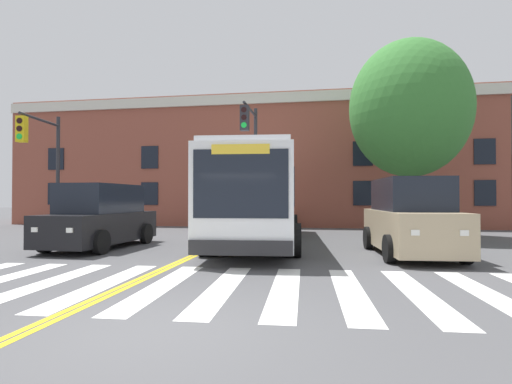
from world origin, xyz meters
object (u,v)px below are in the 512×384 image
at_px(car_tan_far_lane, 410,219).
at_px(street_tree_curbside_large, 410,109).
at_px(city_bus, 259,197).
at_px(car_black_near_lane, 101,218).
at_px(traffic_light_far_corner, 44,154).
at_px(traffic_light_overhead, 251,147).
at_px(car_white_behind_bus, 276,213).

height_order(car_tan_far_lane, street_tree_curbside_large, street_tree_curbside_large).
bearing_deg(city_bus, street_tree_curbside_large, 26.90).
relative_size(car_black_near_lane, traffic_light_far_corner, 0.92).
bearing_deg(traffic_light_overhead, car_white_behind_bus, 88.42).
distance_m(car_black_near_lane, car_white_behind_bus, 12.79).
height_order(car_black_near_lane, street_tree_curbside_large, street_tree_curbside_large).
bearing_deg(city_bus, car_black_near_lane, -155.88).
distance_m(city_bus, car_tan_far_lane, 5.66).
bearing_deg(car_tan_far_lane, car_black_near_lane, 178.63).
relative_size(car_tan_far_lane, car_white_behind_bus, 1.06).
bearing_deg(car_tan_far_lane, traffic_light_far_corner, 170.14).
bearing_deg(traffic_light_overhead, city_bus, -70.60).
distance_m(car_black_near_lane, car_tan_far_lane, 10.22).
relative_size(car_black_near_lane, car_tan_far_lane, 1.01).
relative_size(car_white_behind_bus, street_tree_curbside_large, 0.53).
height_order(car_black_near_lane, car_tan_far_lane, car_tan_far_lane).
bearing_deg(car_black_near_lane, traffic_light_overhead, 41.51).
xyz_separation_m(traffic_light_far_corner, traffic_light_overhead, (8.54, 1.87, 0.33)).
bearing_deg(traffic_light_overhead, traffic_light_far_corner, -167.67).
bearing_deg(city_bus, car_white_behind_bus, 92.40).
height_order(car_white_behind_bus, traffic_light_overhead, traffic_light_overhead).
relative_size(traffic_light_far_corner, traffic_light_overhead, 0.92).
relative_size(car_white_behind_bus, traffic_light_far_corner, 0.86).
distance_m(traffic_light_overhead, street_tree_curbside_large, 7.19).
xyz_separation_m(car_black_near_lane, car_white_behind_bus, (4.82, 11.84, -0.21)).
distance_m(car_white_behind_bus, traffic_light_overhead, 8.35).
bearing_deg(traffic_light_far_corner, car_white_behind_bus, 47.73).
relative_size(car_white_behind_bus, traffic_light_overhead, 0.79).
height_order(city_bus, street_tree_curbside_large, street_tree_curbside_large).
height_order(city_bus, car_white_behind_bus, city_bus).
bearing_deg(car_black_near_lane, car_white_behind_bus, 67.83).
distance_m(city_bus, traffic_light_far_corner, 9.33).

